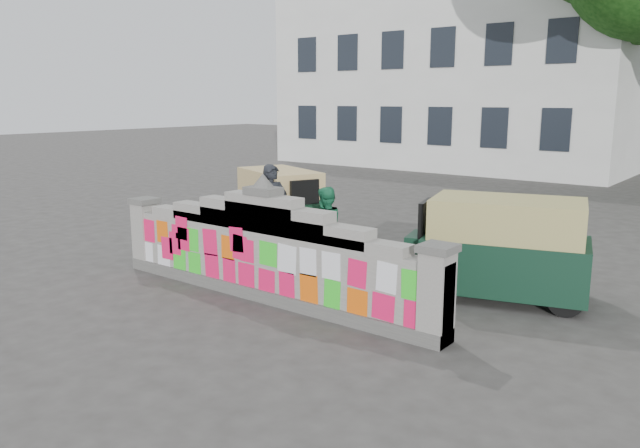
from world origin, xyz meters
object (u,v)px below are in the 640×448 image
Objects in this scene: rickshaw_right at (501,247)px; cyclist_bike at (273,239)px; cyclist_rider at (273,222)px; pedestrian at (325,228)px; rickshaw_left at (281,201)px.

cyclist_bike is at bearing -5.86° from rickshaw_right.
cyclist_bike is 0.35m from cyclist_rider.
pedestrian reaches higher than rickshaw_left.
rickshaw_right reaches higher than rickshaw_left.
rickshaw_right is (4.19, 0.74, -0.01)m from cyclist_rider.
rickshaw_right is at bearing 8.63° from rickshaw_left.
cyclist_rider is 0.60× the size of rickshaw_left.
cyclist_bike is 4.27m from rickshaw_right.
cyclist_rider is at bearing -5.86° from rickshaw_right.
pedestrian is at bearing -51.59° from cyclist_bike.
rickshaw_left reaches higher than cyclist_bike.
cyclist_rider is at bearing 0.00° from cyclist_bike.
cyclist_rider reaches higher than rickshaw_right.
cyclist_rider is 1.03m from pedestrian.
pedestrian is 3.26m from rickshaw_right.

